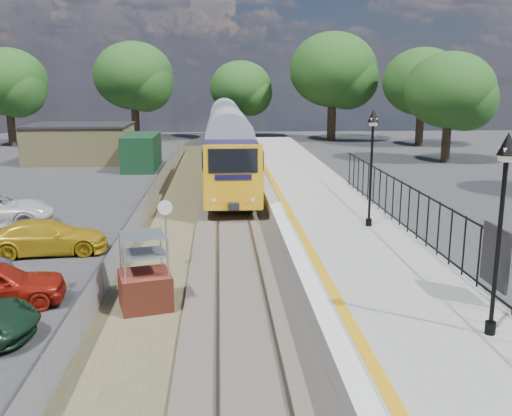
{
  "coord_description": "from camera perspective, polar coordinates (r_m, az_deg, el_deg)",
  "views": [
    {
      "loc": [
        -0.62,
        -15.71,
        6.54
      ],
      "look_at": [
        0.7,
        4.63,
        2.0
      ],
      "focal_mm": 40.0,
      "sensor_mm": 36.0,
      "label": 1
    }
  ],
  "objects": [
    {
      "name": "victorian_lamp_south",
      "position": [
        13.4,
        23.53,
        1.87
      ],
      "size": [
        0.44,
        0.44,
        4.6
      ],
      "color": "black",
      "rests_on": "platform"
    },
    {
      "name": "car_yellow",
      "position": [
        23.47,
        -20.14,
        -2.74
      ],
      "size": [
        4.72,
        2.37,
        1.32
      ],
      "primitive_type": "imported",
      "rotation": [
        0.0,
        0.0,
        1.69
      ],
      "color": "#BF9516",
      "rests_on": "ground"
    },
    {
      "name": "speed_sign",
      "position": [
        19.95,
        -9.02,
        -1.59
      ],
      "size": [
        0.52,
        0.11,
        2.56
      ],
      "rotation": [
        0.0,
        0.0,
        -0.04
      ],
      "color": "#999EA3",
      "rests_on": "ground"
    },
    {
      "name": "train",
      "position": [
        46.21,
        -2.96,
        7.33
      ],
      "size": [
        2.82,
        40.83,
        3.51
      ],
      "color": "gold",
      "rests_on": "ground"
    },
    {
      "name": "tree_line",
      "position": [
        57.74,
        -1.75,
        12.62
      ],
      "size": [
        56.8,
        43.8,
        11.88
      ],
      "color": "#332319",
      "rests_on": "ground"
    },
    {
      "name": "wire_fence",
      "position": [
        28.56,
        -10.84,
        0.33
      ],
      "size": [
        0.06,
        52.0,
        1.2
      ],
      "color": "#999EA3",
      "rests_on": "ground"
    },
    {
      "name": "outbuilding",
      "position": [
        48.29,
        -16.09,
        6.11
      ],
      "size": [
        10.8,
        10.1,
        3.12
      ],
      "color": "tan",
      "rests_on": "ground"
    },
    {
      "name": "victorian_lamp_north",
      "position": [
        22.61,
        11.56,
        6.62
      ],
      "size": [
        0.44,
        0.44,
        4.6
      ],
      "color": "black",
      "rests_on": "platform"
    },
    {
      "name": "platform",
      "position": [
        24.95,
        7.54,
        -1.68
      ],
      "size": [
        5.0,
        70.0,
        0.9
      ],
      "primitive_type": "cube",
      "color": "gray",
      "rests_on": "ground"
    },
    {
      "name": "palisade_fence",
      "position": [
        19.88,
        17.53,
        -1.72
      ],
      "size": [
        0.12,
        26.0,
        2.0
      ],
      "color": "black",
      "rests_on": "platform"
    },
    {
      "name": "track_bed",
      "position": [
        26.19,
        -3.28,
        -1.72
      ],
      "size": [
        5.9,
        80.0,
        0.29
      ],
      "color": "#473F38",
      "rests_on": "ground"
    },
    {
      "name": "ground",
      "position": [
        17.03,
        -1.37,
        -10.04
      ],
      "size": [
        120.0,
        120.0,
        0.0
      ],
      "primitive_type": "plane",
      "color": "#2D2D30",
      "rests_on": "ground"
    },
    {
      "name": "brick_plinth",
      "position": [
        16.95,
        -11.1,
        -6.39
      ],
      "size": [
        1.75,
        1.75,
        2.3
      ],
      "rotation": [
        0.0,
        0.0,
        0.26
      ],
      "color": "maroon",
      "rests_on": "ground"
    },
    {
      "name": "platform_edge",
      "position": [
        24.52,
        2.84,
        -0.74
      ],
      "size": [
        0.9,
        70.0,
        0.01
      ],
      "color": "silver",
      "rests_on": "platform"
    }
  ]
}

